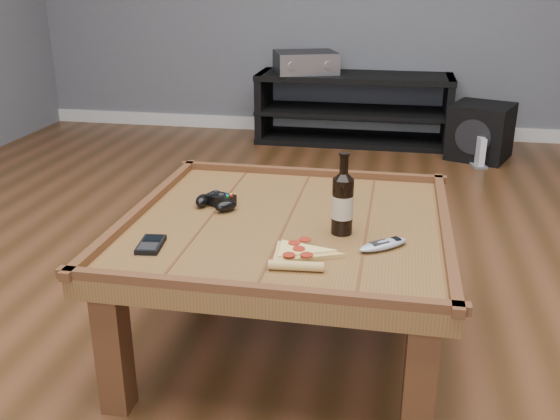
% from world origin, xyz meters
% --- Properties ---
extents(ground, '(6.00, 6.00, 0.00)m').
position_xyz_m(ground, '(0.00, 0.00, 0.00)').
color(ground, '#402712').
rests_on(ground, ground).
extents(baseboard, '(5.00, 0.02, 0.10)m').
position_xyz_m(baseboard, '(0.00, 2.99, 0.05)').
color(baseboard, silver).
rests_on(baseboard, ground).
extents(coffee_table, '(1.03, 1.03, 0.48)m').
position_xyz_m(coffee_table, '(0.00, 0.00, 0.39)').
color(coffee_table, brown).
rests_on(coffee_table, ground).
extents(media_console, '(1.40, 0.45, 0.50)m').
position_xyz_m(media_console, '(0.00, 2.75, 0.25)').
color(media_console, black).
rests_on(media_console, ground).
extents(beer_bottle, '(0.07, 0.07, 0.25)m').
position_xyz_m(beer_bottle, '(0.18, -0.06, 0.55)').
color(beer_bottle, black).
rests_on(beer_bottle, coffee_table).
extents(game_controller, '(0.16, 0.14, 0.04)m').
position_xyz_m(game_controller, '(-0.25, 0.08, 0.47)').
color(game_controller, black).
rests_on(game_controller, coffee_table).
extents(pizza_slice, '(0.18, 0.27, 0.03)m').
position_xyz_m(pizza_slice, '(0.08, -0.26, 0.46)').
color(pizza_slice, tan).
rests_on(pizza_slice, coffee_table).
extents(smartphone, '(0.08, 0.13, 0.02)m').
position_xyz_m(smartphone, '(-0.35, -0.27, 0.46)').
color(smartphone, black).
rests_on(smartphone, coffee_table).
extents(remote_control, '(0.16, 0.14, 0.02)m').
position_xyz_m(remote_control, '(0.30, -0.15, 0.46)').
color(remote_control, '#92969E').
rests_on(remote_control, coffee_table).
extents(av_receiver, '(0.52, 0.48, 0.15)m').
position_xyz_m(av_receiver, '(-0.36, 2.74, 0.57)').
color(av_receiver, black).
rests_on(av_receiver, media_console).
extents(subwoofer, '(0.48, 0.48, 0.37)m').
position_xyz_m(subwoofer, '(0.88, 2.48, 0.18)').
color(subwoofer, black).
rests_on(subwoofer, ground).
extents(game_console, '(0.12, 0.17, 0.19)m').
position_xyz_m(game_console, '(0.86, 2.28, 0.09)').
color(game_console, slate).
rests_on(game_console, ground).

